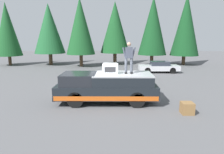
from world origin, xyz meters
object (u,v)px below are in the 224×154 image
at_px(person_on_truck_bed, 129,57).
at_px(parked_car_silver, 159,67).
at_px(pickup_truck, 107,87).
at_px(wooden_crate, 187,108).
at_px(compressor_unit, 110,68).

relative_size(person_on_truck_bed, parked_car_silver, 0.41).
relative_size(pickup_truck, wooden_crate, 9.89).
bearing_deg(compressor_unit, parked_car_silver, -26.10).
distance_m(person_on_truck_bed, wooden_crate, 3.92).
bearing_deg(person_on_truck_bed, wooden_crate, -122.89).
relative_size(pickup_truck, compressor_unit, 6.60).
xyz_separation_m(compressor_unit, parked_car_silver, (10.09, -4.94, -1.35)).
xyz_separation_m(pickup_truck, compressor_unit, (-0.01, -0.20, 1.05)).
bearing_deg(pickup_truck, compressor_unit, -91.88).
relative_size(pickup_truck, parked_car_silver, 1.35).
xyz_separation_m(compressor_unit, person_on_truck_bed, (-0.01, -1.01, 0.62)).
bearing_deg(parked_car_silver, compressor_unit, 153.90).
relative_size(compressor_unit, wooden_crate, 1.50).
height_order(person_on_truck_bed, wooden_crate, person_on_truck_bed).
bearing_deg(pickup_truck, parked_car_silver, -27.02).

